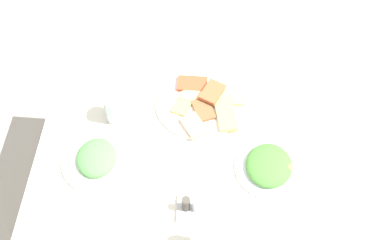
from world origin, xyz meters
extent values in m
plane|color=#BCB4A3|center=(0.00, 0.00, 0.00)|extent=(6.00, 6.00, 0.00)
cube|color=silver|center=(0.00, 0.00, 0.72)|extent=(1.00, 0.91, 0.02)
cylinder|color=#555648|center=(-0.44, -0.40, 0.35)|extent=(0.04, 0.04, 0.70)
cylinder|color=#555648|center=(0.44, -0.40, 0.35)|extent=(0.04, 0.04, 0.70)
cylinder|color=white|center=(-0.03, -0.16, 0.73)|extent=(0.32, 0.32, 0.01)
cube|color=#915C37|center=(-0.05, -0.12, 0.75)|extent=(0.09, 0.11, 0.01)
cube|color=#CE532F|center=(0.00, -0.22, 0.75)|extent=(0.11, 0.07, 0.02)
cube|color=tan|center=(-0.14, -0.18, 0.75)|extent=(0.11, 0.07, 0.01)
cube|color=#DAAD79|center=(-0.02, -0.05, 0.75)|extent=(0.10, 0.11, 0.01)
cube|color=#C56039|center=(-0.07, -0.18, 0.76)|extent=(0.10, 0.11, 0.01)
cube|color=tan|center=(0.03, -0.14, 0.75)|extent=(0.08, 0.11, 0.01)
cube|color=#E0B965|center=(-0.13, -0.10, 0.75)|extent=(0.09, 0.15, 0.02)
cube|color=#E8D380|center=(-0.02, -0.17, 0.75)|extent=(0.12, 0.08, 0.01)
cylinder|color=white|center=(0.29, 0.11, 0.73)|extent=(0.24, 0.24, 0.01)
ellipsoid|color=#5FB156|center=(0.29, 0.11, 0.75)|extent=(0.15, 0.16, 0.05)
cylinder|color=white|center=(-0.28, 0.09, 0.73)|extent=(0.22, 0.22, 0.01)
ellipsoid|color=#50933B|center=(-0.28, 0.09, 0.75)|extent=(0.17, 0.18, 0.05)
sphere|color=#E1D04D|center=(-0.34, 0.09, 0.75)|extent=(0.03, 0.03, 0.03)
cylinder|color=silver|center=(0.25, -0.07, 0.79)|extent=(0.07, 0.07, 0.12)
cube|color=white|center=(0.31, -0.29, 0.73)|extent=(0.19, 0.19, 0.00)
cube|color=silver|center=(0.31, -0.31, 0.73)|extent=(0.19, 0.02, 0.00)
cube|color=silver|center=(0.31, -0.27, 0.73)|extent=(0.18, 0.02, 0.00)
cube|color=#B2B2B7|center=(-0.04, 0.25, 0.73)|extent=(0.09, 0.09, 0.01)
cylinder|color=white|center=(-0.05, 0.25, 0.77)|extent=(0.03, 0.03, 0.06)
cylinder|color=#4E473D|center=(-0.02, 0.25, 0.77)|extent=(0.03, 0.03, 0.06)
camera|label=1|loc=(-0.09, 0.86, 2.18)|focal=46.21mm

